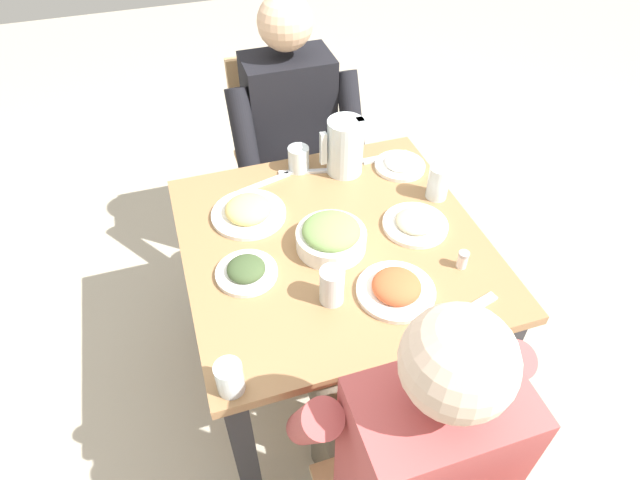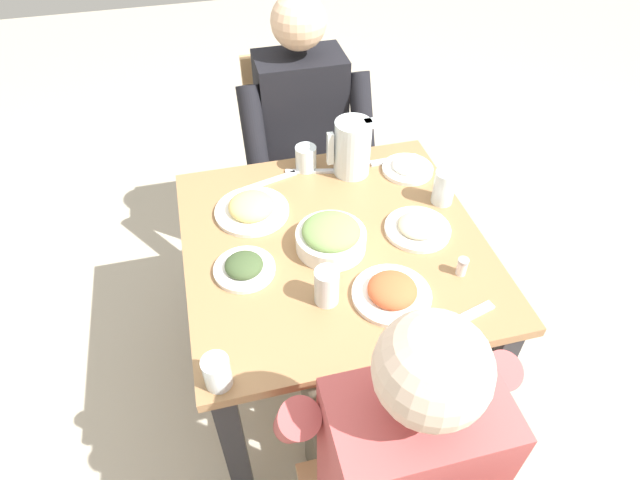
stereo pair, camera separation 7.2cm
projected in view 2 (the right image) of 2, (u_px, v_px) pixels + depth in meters
name	position (u px, v px, depth m)	size (l,w,h in m)	color
ground_plane	(331.00, 374.00, 2.05)	(8.00, 8.00, 0.00)	#B7AD99
dining_table	(333.00, 270.00, 1.64)	(0.87, 0.87, 0.72)	#997047
chair_near	(297.00, 149.00, 2.26)	(0.40, 0.40, 0.89)	tan
diner_near	(307.00, 147.00, 2.01)	(0.48, 0.53, 1.19)	black
diner_far	(387.00, 441.00, 1.18)	(0.48, 0.53, 1.19)	#B24C4C
water_pitcher	(352.00, 148.00, 1.73)	(0.16, 0.12, 0.19)	silver
salad_bowl	(331.00, 237.00, 1.50)	(0.20, 0.20, 0.09)	white
plate_fries	(252.00, 208.00, 1.63)	(0.23, 0.23, 0.06)	white
plate_beans	(418.00, 227.00, 1.57)	(0.20, 0.20, 0.04)	white
plate_rice_curry	(392.00, 292.00, 1.39)	(0.21, 0.21, 0.06)	white
plate_dolmas	(244.00, 267.00, 1.46)	(0.17, 0.17, 0.05)	white
plate_yoghurt	(408.00, 167.00, 1.78)	(0.17, 0.17, 0.04)	white
water_glass_center	(444.00, 187.00, 1.64)	(0.07, 0.07, 0.11)	silver
water_glass_far_left	(217.00, 372.00, 1.19)	(0.06, 0.06, 0.09)	silver
water_glass_near_right	(327.00, 286.00, 1.36)	(0.06, 0.06, 0.11)	silver
water_glass_by_pitcher	(307.00, 158.00, 1.78)	(0.07, 0.07, 0.09)	silver
salt_shaker	(462.00, 266.00, 1.44)	(0.03, 0.03, 0.05)	white
fork_near	(394.00, 160.00, 1.83)	(0.17, 0.03, 0.01)	silver
knife_near	(270.00, 181.00, 1.75)	(0.18, 0.02, 0.01)	silver
fork_far	(466.00, 317.00, 1.35)	(0.17, 0.03, 0.01)	silver
knife_far	(313.00, 171.00, 1.79)	(0.18, 0.02, 0.01)	silver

